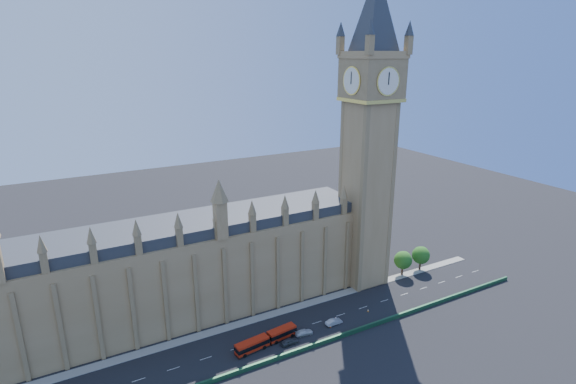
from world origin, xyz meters
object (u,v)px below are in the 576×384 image
red_bus (266,340)px  car_grey (289,341)px  car_white (304,332)px  car_silver (334,322)px

red_bus → car_grey: bearing=-32.6°
car_white → car_silver: bearing=-81.9°
car_grey → car_silver: car_grey is taller
car_silver → car_white: size_ratio=0.97×
red_bus → car_grey: 5.94m
car_silver → red_bus: bearing=87.5°
car_grey → car_white: size_ratio=0.94×
red_bus → car_white: bearing=-11.4°
red_bus → car_silver: 20.30m
red_bus → car_white: 10.72m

